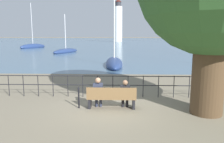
{
  "coord_description": "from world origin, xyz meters",
  "views": [
    {
      "loc": [
        0.31,
        -8.56,
        2.91
      ],
      "look_at": [
        0.0,
        0.5,
        1.43
      ],
      "focal_mm": 35.0,
      "sensor_mm": 36.0,
      "label": 1
    }
  ],
  "objects_px": {
    "seated_person_left": "(98,91)",
    "harbor_lighthouse": "(118,22)",
    "sailboat_0": "(33,47)",
    "sailboat_4": "(114,63)",
    "park_bench": "(112,98)",
    "sailboat_2": "(66,51)",
    "closed_umbrella": "(79,96)",
    "seated_person_right": "(125,93)"
  },
  "relations": [
    {
      "from": "seated_person_right",
      "to": "sailboat_2",
      "type": "xyz_separation_m",
      "value": [
        -9.67,
        29.56,
        -0.41
      ]
    },
    {
      "from": "park_bench",
      "to": "sailboat_0",
      "type": "bearing_deg",
      "value": 115.18
    },
    {
      "from": "park_bench",
      "to": "seated_person_left",
      "type": "relative_size",
      "value": 1.57
    },
    {
      "from": "park_bench",
      "to": "sailboat_0",
      "type": "relative_size",
      "value": 0.18
    },
    {
      "from": "sailboat_2",
      "to": "closed_umbrella",
      "type": "bearing_deg",
      "value": -56.71
    },
    {
      "from": "seated_person_right",
      "to": "sailboat_4",
      "type": "xyz_separation_m",
      "value": [
        -0.75,
        12.83,
        -0.35
      ]
    },
    {
      "from": "sailboat_0",
      "to": "seated_person_left",
      "type": "bearing_deg",
      "value": -42.0
    },
    {
      "from": "closed_umbrella",
      "to": "sailboat_2",
      "type": "xyz_separation_m",
      "value": [
        -7.8,
        29.64,
        -0.27
      ]
    },
    {
      "from": "closed_umbrella",
      "to": "sailboat_4",
      "type": "bearing_deg",
      "value": 85.03
    },
    {
      "from": "seated_person_left",
      "to": "sailboat_0",
      "type": "distance_m",
      "value": 48.05
    },
    {
      "from": "closed_umbrella",
      "to": "sailboat_2",
      "type": "height_order",
      "value": "sailboat_2"
    },
    {
      "from": "seated_person_right",
      "to": "sailboat_0",
      "type": "relative_size",
      "value": 0.11
    },
    {
      "from": "seated_person_left",
      "to": "sailboat_2",
      "type": "bearing_deg",
      "value": 106.18
    },
    {
      "from": "sailboat_0",
      "to": "sailboat_2",
      "type": "relative_size",
      "value": 1.51
    },
    {
      "from": "sailboat_2",
      "to": "seated_person_right",
      "type": "bearing_deg",
      "value": -53.33
    },
    {
      "from": "seated_person_left",
      "to": "harbor_lighthouse",
      "type": "height_order",
      "value": "harbor_lighthouse"
    },
    {
      "from": "seated_person_right",
      "to": "harbor_lighthouse",
      "type": "distance_m",
      "value": 102.23
    },
    {
      "from": "sailboat_0",
      "to": "sailboat_4",
      "type": "bearing_deg",
      "value": -33.2
    },
    {
      "from": "closed_umbrella",
      "to": "harbor_lighthouse",
      "type": "height_order",
      "value": "harbor_lighthouse"
    },
    {
      "from": "park_bench",
      "to": "harbor_lighthouse",
      "type": "distance_m",
      "value": 102.33
    },
    {
      "from": "seated_person_right",
      "to": "sailboat_0",
      "type": "height_order",
      "value": "sailboat_0"
    },
    {
      "from": "seated_person_right",
      "to": "harbor_lighthouse",
      "type": "height_order",
      "value": "harbor_lighthouse"
    },
    {
      "from": "seated_person_right",
      "to": "closed_umbrella",
      "type": "distance_m",
      "value": 1.88
    },
    {
      "from": "sailboat_0",
      "to": "harbor_lighthouse",
      "type": "xyz_separation_m",
      "value": [
        20.15,
        58.15,
        9.36
      ]
    },
    {
      "from": "sailboat_0",
      "to": "sailboat_4",
      "type": "distance_m",
      "value": 36.96
    },
    {
      "from": "sailboat_0",
      "to": "sailboat_2",
      "type": "bearing_deg",
      "value": -27.6
    },
    {
      "from": "park_bench",
      "to": "harbor_lighthouse",
      "type": "bearing_deg",
      "value": 90.24
    },
    {
      "from": "closed_umbrella",
      "to": "sailboat_4",
      "type": "distance_m",
      "value": 12.96
    },
    {
      "from": "closed_umbrella",
      "to": "sailboat_4",
      "type": "height_order",
      "value": "sailboat_4"
    },
    {
      "from": "seated_person_left",
      "to": "sailboat_2",
      "type": "distance_m",
      "value": 30.78
    },
    {
      "from": "park_bench",
      "to": "closed_umbrella",
      "type": "height_order",
      "value": "closed_umbrella"
    },
    {
      "from": "seated_person_left",
      "to": "sailboat_0",
      "type": "relative_size",
      "value": 0.11
    },
    {
      "from": "park_bench",
      "to": "seated_person_left",
      "type": "xyz_separation_m",
      "value": [
        -0.55,
        0.08,
        0.26
      ]
    },
    {
      "from": "sailboat_2",
      "to": "seated_person_left",
      "type": "bearing_deg",
      "value": -55.27
    },
    {
      "from": "park_bench",
      "to": "seated_person_right",
      "type": "relative_size",
      "value": 1.69
    },
    {
      "from": "seated_person_right",
      "to": "closed_umbrella",
      "type": "height_order",
      "value": "seated_person_right"
    },
    {
      "from": "sailboat_2",
      "to": "sailboat_4",
      "type": "height_order",
      "value": "sailboat_4"
    },
    {
      "from": "seated_person_left",
      "to": "seated_person_right",
      "type": "distance_m",
      "value": 1.1
    },
    {
      "from": "seated_person_left",
      "to": "seated_person_right",
      "type": "bearing_deg",
      "value": 0.19
    },
    {
      "from": "park_bench",
      "to": "harbor_lighthouse",
      "type": "height_order",
      "value": "harbor_lighthouse"
    },
    {
      "from": "park_bench",
      "to": "closed_umbrella",
      "type": "bearing_deg",
      "value": 179.94
    },
    {
      "from": "seated_person_left",
      "to": "sailboat_0",
      "type": "height_order",
      "value": "sailboat_0"
    }
  ]
}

